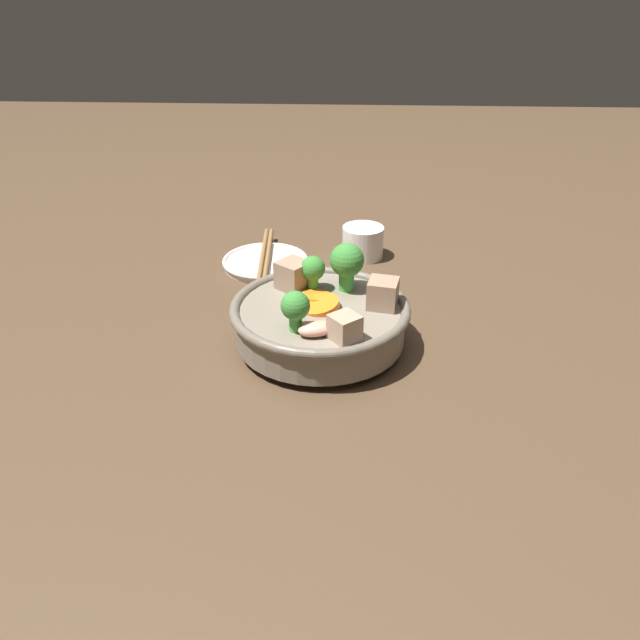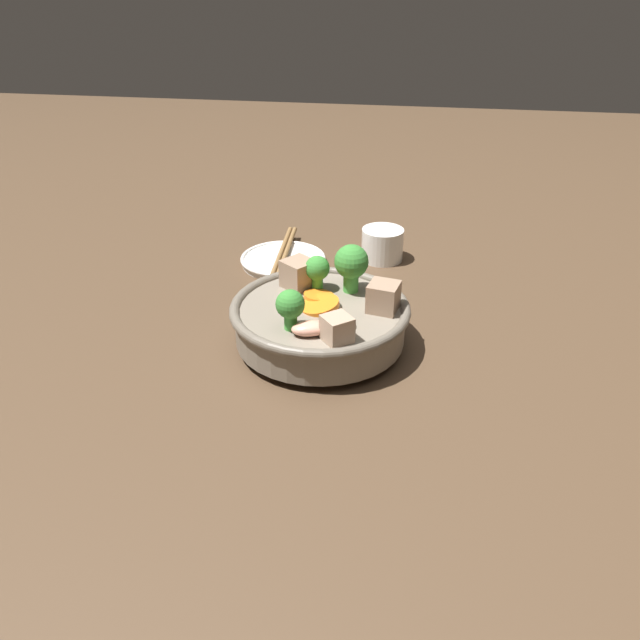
{
  "view_description": "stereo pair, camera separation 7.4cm",
  "coord_description": "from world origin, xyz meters",
  "views": [
    {
      "loc": [
        0.03,
        -0.64,
        0.4
      ],
      "look_at": [
        0.0,
        0.0,
        0.03
      ],
      "focal_mm": 35.0,
      "sensor_mm": 36.0,
      "label": 1
    },
    {
      "loc": [
        0.11,
        -0.64,
        0.4
      ],
      "look_at": [
        0.0,
        0.0,
        0.03
      ],
      "focal_mm": 35.0,
      "sensor_mm": 36.0,
      "label": 2
    }
  ],
  "objects": [
    {
      "name": "tea_cup",
      "position": [
        0.05,
        0.27,
        0.03
      ],
      "size": [
        0.06,
        0.06,
        0.05
      ],
      "color": "white",
      "rests_on": "ground_plane"
    },
    {
      "name": "stirfry_bowl",
      "position": [
        0.0,
        0.0,
        0.04
      ],
      "size": [
        0.21,
        0.21,
        0.11
      ],
      "color": "slate",
      "rests_on": "ground_plane"
    },
    {
      "name": "side_saucer",
      "position": [
        -0.1,
        0.22,
        0.01
      ],
      "size": [
        0.13,
        0.13,
        0.01
      ],
      "color": "white",
      "rests_on": "ground_plane"
    },
    {
      "name": "ground_plane",
      "position": [
        0.0,
        0.0,
        0.0
      ],
      "size": [
        3.0,
        3.0,
        0.0
      ],
      "primitive_type": "plane",
      "color": "#4C3826"
    },
    {
      "name": "chopsticks_pair",
      "position": [
        -0.1,
        0.22,
        0.02
      ],
      "size": [
        0.03,
        0.21,
        0.01
      ],
      "color": "olive",
      "rests_on": "side_saucer"
    }
  ]
}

